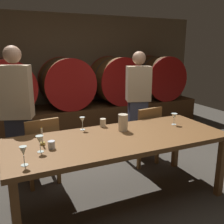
{
  "coord_description": "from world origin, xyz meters",
  "views": [
    {
      "loc": [
        -1.2,
        -2.36,
        1.69
      ],
      "look_at": [
        0.01,
        0.33,
        0.94
      ],
      "focal_mm": 40.0,
      "sensor_mm": 36.0,
      "label": 1
    }
  ],
  "objects": [
    {
      "name": "back_wall",
      "position": [
        0.0,
        3.17,
        1.2
      ],
      "size": [
        6.69,
        0.24,
        2.4
      ],
      "primitive_type": "cube",
      "color": "brown",
      "rests_on": "ground"
    },
    {
      "name": "pitcher",
      "position": [
        0.05,
        0.11,
        0.86
      ],
      "size": [
        0.11,
        0.11,
        0.19
      ],
      "color": "beige",
      "rests_on": "dining_table"
    },
    {
      "name": "wine_glass_center_right",
      "position": [
        -0.37,
        0.33,
        0.87
      ],
      "size": [
        0.06,
        0.06,
        0.15
      ],
      "color": "silver",
      "rests_on": "dining_table"
    },
    {
      "name": "guest_left",
      "position": [
        -1.03,
        0.96,
        0.89
      ],
      "size": [
        0.44,
        0.35,
        1.73
      ],
      "rotation": [
        0.0,
        0.0,
        2.8
      ],
      "color": "black",
      "rests_on": "ground"
    },
    {
      "name": "cup_left",
      "position": [
        -0.81,
        -0.09,
        0.8
      ],
      "size": [
        0.07,
        0.07,
        0.08
      ],
      "primitive_type": "cylinder",
      "color": "silver",
      "rests_on": "dining_table"
    },
    {
      "name": "wine_barrel_left",
      "position": [
        -1.09,
        2.62,
        1.01
      ],
      "size": [
        1.01,
        0.85,
        1.01
      ],
      "color": "#513319",
      "rests_on": "barrel_shelf"
    },
    {
      "name": "chair_left",
      "position": [
        -0.81,
        0.64,
        0.49
      ],
      "size": [
        0.44,
        0.44,
        0.88
      ],
      "rotation": [
        0.0,
        0.0,
        3.26
      ],
      "color": "brown",
      "rests_on": "ground"
    },
    {
      "name": "chair_right",
      "position": [
        0.66,
        0.6,
        0.49
      ],
      "size": [
        0.45,
        0.45,
        0.88
      ],
      "rotation": [
        0.0,
        0.0,
        3.27
      ],
      "color": "brown",
      "rests_on": "ground"
    },
    {
      "name": "barrel_shelf",
      "position": [
        0.0,
        2.62,
        0.25
      ],
      "size": [
        6.02,
        0.9,
        0.51
      ],
      "primitive_type": "cube",
      "color": "#4C2D16",
      "rests_on": "ground"
    },
    {
      "name": "guest_right",
      "position": [
        0.82,
        1.1,
        0.84
      ],
      "size": [
        0.44,
        0.35,
        1.65
      ],
      "rotation": [
        0.0,
        0.0,
        2.82
      ],
      "color": "#33384C",
      "rests_on": "ground"
    },
    {
      "name": "candle_center",
      "position": [
        -0.88,
        0.05,
        0.81
      ],
      "size": [
        0.05,
        0.05,
        0.19
      ],
      "color": "olive",
      "rests_on": "dining_table"
    },
    {
      "name": "wine_glass_far_right",
      "position": [
        0.74,
        0.06,
        0.86
      ],
      "size": [
        0.07,
        0.07,
        0.14
      ],
      "color": "silver",
      "rests_on": "dining_table"
    },
    {
      "name": "wine_glass_far_left",
      "position": [
        -1.09,
        -0.36,
        0.88
      ],
      "size": [
        0.06,
        0.06,
        0.17
      ],
      "color": "silver",
      "rests_on": "dining_table"
    },
    {
      "name": "dining_table",
      "position": [
        -0.08,
        -0.06,
        0.69
      ],
      "size": [
        2.38,
        0.94,
        0.76
      ],
      "color": "brown",
      "rests_on": "ground"
    },
    {
      "name": "wine_barrel_center",
      "position": [
        0.02,
        2.62,
        1.01
      ],
      "size": [
        1.01,
        0.85,
        1.01
      ],
      "color": "brown",
      "rests_on": "barrel_shelf"
    },
    {
      "name": "wine_barrel_far_right",
      "position": [
        2.24,
        2.62,
        1.01
      ],
      "size": [
        1.01,
        0.85,
        1.01
      ],
      "color": "#513319",
      "rests_on": "barrel_shelf"
    },
    {
      "name": "wine_barrel_right",
      "position": [
        1.13,
        2.62,
        1.01
      ],
      "size": [
        1.01,
        0.85,
        1.01
      ],
      "color": "brown",
      "rests_on": "barrel_shelf"
    },
    {
      "name": "ground_plane",
      "position": [
        0.0,
        0.0,
        0.0
      ],
      "size": [
        8.7,
        8.7,
        0.0
      ],
      "primitive_type": "plane",
      "color": "#3F3A33"
    },
    {
      "name": "wine_glass_center_left",
      "position": [
        -0.92,
        -0.13,
        0.88
      ],
      "size": [
        0.07,
        0.07,
        0.16
      ],
      "color": "silver",
      "rests_on": "dining_table"
    },
    {
      "name": "cup_right",
      "position": [
        -0.1,
        0.35,
        0.81
      ],
      "size": [
        0.07,
        0.07,
        0.1
      ],
      "primitive_type": "cylinder",
      "color": "beige",
      "rests_on": "dining_table"
    }
  ]
}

